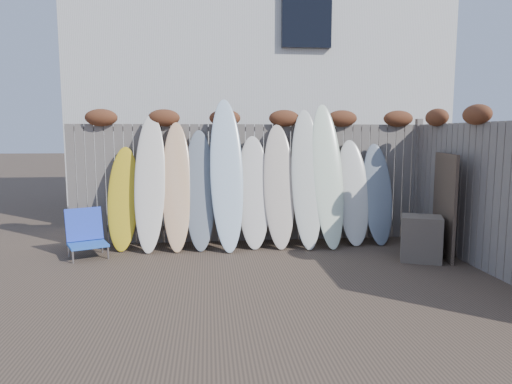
{
  "coord_description": "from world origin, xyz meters",
  "views": [
    {
      "loc": [
        -0.68,
        -5.33,
        1.84
      ],
      "look_at": [
        0.0,
        1.2,
        1.0
      ],
      "focal_mm": 32.0,
      "sensor_mm": 36.0,
      "label": 1
    }
  ],
  "objects": [
    {
      "name": "ground",
      "position": [
        0.0,
        0.0,
        0.0
      ],
      "size": [
        80.0,
        80.0,
        0.0
      ],
      "primitive_type": "plane",
      "color": "#493A2D"
    },
    {
      "name": "back_fence",
      "position": [
        0.06,
        2.39,
        1.18
      ],
      "size": [
        6.05,
        0.28,
        2.24
      ],
      "color": "slate",
      "rests_on": "ground"
    },
    {
      "name": "right_fence",
      "position": [
        2.99,
        0.25,
        1.14
      ],
      "size": [
        0.28,
        4.4,
        2.24
      ],
      "color": "slate",
      "rests_on": "ground"
    },
    {
      "name": "house",
      "position": [
        0.5,
        6.5,
        3.2
      ],
      "size": [
        8.5,
        5.5,
        6.33
      ],
      "color": "silver",
      "rests_on": "ground"
    },
    {
      "name": "beach_chair",
      "position": [
        -2.54,
        1.64,
        0.33
      ],
      "size": [
        0.72,
        0.74,
        0.71
      ],
      "color": "blue",
      "rests_on": "ground"
    },
    {
      "name": "wooden_crate",
      "position": [
        2.39,
        0.88,
        0.33
      ],
      "size": [
        0.7,
        0.65,
        0.65
      ],
      "primitive_type": "cube",
      "rotation": [
        0.0,
        0.0,
        -0.4
      ],
      "color": "brown",
      "rests_on": "ground"
    },
    {
      "name": "lattice_panel",
      "position": [
        2.81,
        1.06,
        0.78
      ],
      "size": [
        0.26,
        1.02,
        1.55
      ],
      "primitive_type": "cube",
      "rotation": [
        0.0,
        0.0,
        -0.21
      ],
      "color": "#403527",
      "rests_on": "ground"
    },
    {
      "name": "surfboard_0",
      "position": [
        -2.04,
        2.04,
        0.82
      ],
      "size": [
        0.53,
        0.62,
        1.64
      ],
      "primitive_type": "ellipsoid",
      "rotation": [
        -0.31,
        0.0,
        -0.06
      ],
      "color": "gold",
      "rests_on": "ground"
    },
    {
      "name": "surfboard_1",
      "position": [
        -1.61,
        1.97,
        1.08
      ],
      "size": [
        0.51,
        0.78,
        2.16
      ],
      "primitive_type": "ellipsoid",
      "rotation": [
        -0.31,
        0.0,
        -0.04
      ],
      "color": "silver",
      "rests_on": "ground"
    },
    {
      "name": "surfboard_2",
      "position": [
        -1.19,
        1.97,
        1.02
      ],
      "size": [
        0.48,
        0.73,
        2.04
      ],
      "primitive_type": "ellipsoid",
      "rotation": [
        -0.31,
        0.0,
        0.03
      ],
      "color": "#E68D6F",
      "rests_on": "ground"
    },
    {
      "name": "surfboard_3",
      "position": [
        -0.83,
        1.97,
        0.95
      ],
      "size": [
        0.5,
        0.69,
        1.91
      ],
      "primitive_type": "ellipsoid",
      "rotation": [
        -0.31,
        0.0,
        0.03
      ],
      "color": "slate",
      "rests_on": "ground"
    },
    {
      "name": "surfboard_4",
      "position": [
        -0.39,
        1.92,
        1.21
      ],
      "size": [
        0.57,
        0.87,
        2.41
      ],
      "primitive_type": "ellipsoid",
      "rotation": [
        -0.31,
        0.0,
        0.06
      ],
      "color": "silver",
      "rests_on": "ground"
    },
    {
      "name": "surfboard_5",
      "position": [
        0.04,
        1.99,
        0.91
      ],
      "size": [
        0.55,
        0.66,
        1.81
      ],
      "primitive_type": "ellipsoid",
      "rotation": [
        -0.31,
        0.0,
        -0.02
      ],
      "color": "silver",
      "rests_on": "ground"
    },
    {
      "name": "surfboard_6",
      "position": [
        0.46,
        1.97,
        1.0
      ],
      "size": [
        0.52,
        0.72,
        2.0
      ],
      "primitive_type": "ellipsoid",
      "rotation": [
        -0.31,
        0.0,
        -0.02
      ],
      "color": "beige",
      "rests_on": "ground"
    },
    {
      "name": "surfboard_7",
      "position": [
        0.91,
        1.94,
        1.12
      ],
      "size": [
        0.54,
        0.81,
        2.25
      ],
      "primitive_type": "ellipsoid",
      "rotation": [
        -0.31,
        0.0,
        -0.05
      ],
      "color": "silver",
      "rests_on": "ground"
    },
    {
      "name": "surfboard_8",
      "position": [
        1.26,
        1.94,
        1.17
      ],
      "size": [
        0.55,
        0.84,
        2.34
      ],
      "primitive_type": "ellipsoid",
      "rotation": [
        -0.31,
        0.0,
        0.05
      ],
      "color": "#E0F4D2",
      "rests_on": "ground"
    },
    {
      "name": "surfboard_9",
      "position": [
        1.72,
        2.02,
        0.87
      ],
      "size": [
        0.54,
        0.63,
        1.74
      ],
      "primitive_type": "ellipsoid",
      "rotation": [
        -0.31,
        0.0,
        -0.01
      ],
      "color": "silver",
      "rests_on": "ground"
    },
    {
      "name": "surfboard_10",
      "position": [
        2.14,
        2.01,
        0.84
      ],
      "size": [
        0.51,
        0.62,
        1.68
      ],
      "primitive_type": "ellipsoid",
      "rotation": [
        -0.31,
        0.0,
        -0.03
      ],
      "color": "slate",
      "rests_on": "ground"
    }
  ]
}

